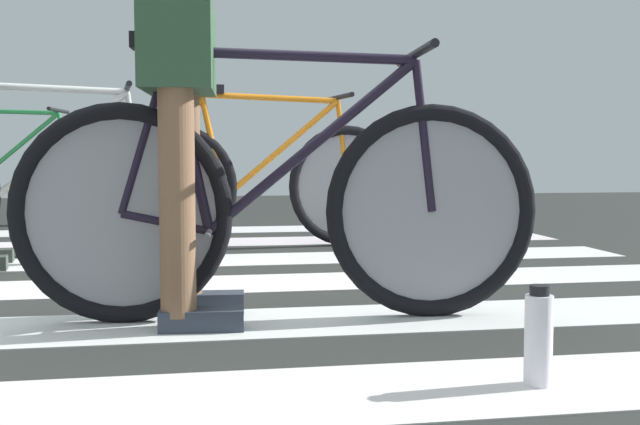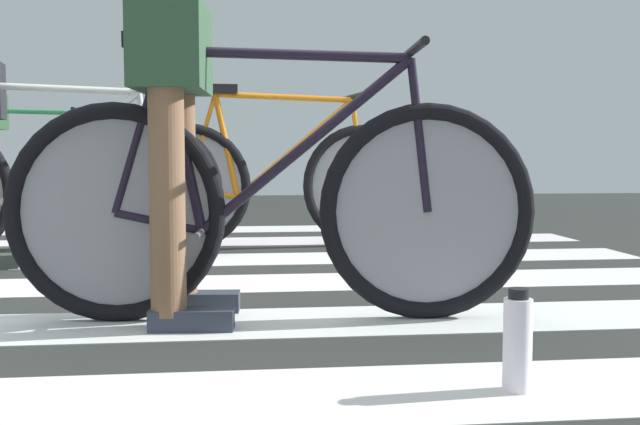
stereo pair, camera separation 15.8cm
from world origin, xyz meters
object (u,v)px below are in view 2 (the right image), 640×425
at_px(bicycle_1_of_4, 271,204).
at_px(bicycle_3_of_4, 276,182).
at_px(bicycle_2_of_4, 47,186).
at_px(bicycle_4_of_4, 27,174).
at_px(cyclist_1_of_4, 174,118).
at_px(water_bottle, 518,343).

relative_size(bicycle_1_of_4, bicycle_3_of_4, 1.00).
relative_size(bicycle_2_of_4, bicycle_4_of_4, 1.00).
bearing_deg(bicycle_3_of_4, cyclist_1_of_4, -110.16).
relative_size(bicycle_3_of_4, water_bottle, 7.12).
height_order(bicycle_3_of_4, bicycle_4_of_4, same).
relative_size(bicycle_4_of_4, water_bottle, 7.12).
xyz_separation_m(bicycle_1_of_4, cyclist_1_of_4, (-0.31, 0.02, 0.28)).
bearing_deg(bicycle_1_of_4, cyclist_1_of_4, 180.00).
distance_m(bicycle_1_of_4, bicycle_3_of_4, 1.91).
relative_size(cyclist_1_of_4, bicycle_2_of_4, 0.59).
xyz_separation_m(bicycle_1_of_4, water_bottle, (0.52, -0.83, -0.27)).
distance_m(bicycle_1_of_4, cyclist_1_of_4, 0.42).
bearing_deg(water_bottle, bicycle_2_of_4, 124.80).
distance_m(bicycle_2_of_4, water_bottle, 2.76).
distance_m(bicycle_1_of_4, bicycle_2_of_4, 1.77).
bearing_deg(water_bottle, bicycle_1_of_4, 122.37).
relative_size(bicycle_3_of_4, bicycle_4_of_4, 1.00).
relative_size(bicycle_1_of_4, bicycle_2_of_4, 1.00).
relative_size(bicycle_2_of_4, bicycle_3_of_4, 1.00).
bearing_deg(bicycle_4_of_4, cyclist_1_of_4, -62.63).
distance_m(cyclist_1_of_4, water_bottle, 1.31).
relative_size(cyclist_1_of_4, water_bottle, 4.23).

